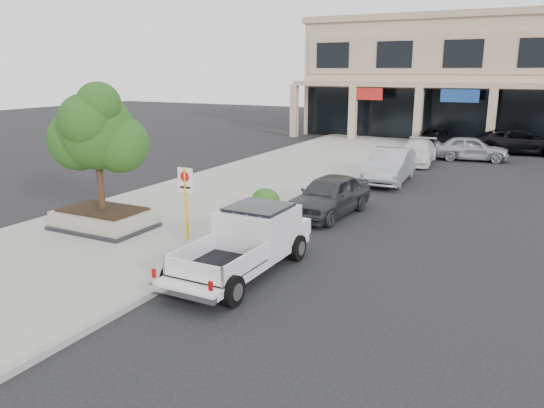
{
  "coord_description": "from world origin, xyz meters",
  "views": [
    {
      "loc": [
        6.62,
        -12.5,
        5.38
      ],
      "look_at": [
        -0.69,
        1.5,
        1.36
      ],
      "focal_mm": 35.0,
      "sensor_mm": 36.0,
      "label": 1
    }
  ],
  "objects": [
    {
      "name": "sidewalk",
      "position": [
        -5.5,
        6.0,
        0.07
      ],
      "size": [
        8.0,
        52.0,
        0.15
      ],
      "primitive_type": "cube",
      "color": "gray",
      "rests_on": "ground"
    },
    {
      "name": "curb_car_d",
      "position": [
        -0.46,
        25.5,
        0.7
      ],
      "size": [
        2.77,
        5.2,
        1.39
      ],
      "primitive_type": "imported",
      "rotation": [
        0.0,
        0.0,
        0.09
      ],
      "color": "black",
      "rests_on": "ground"
    },
    {
      "name": "curb_car_a",
      "position": [
        -0.49,
        5.75,
        0.76
      ],
      "size": [
        2.25,
        4.65,
        1.53
      ],
      "primitive_type": "imported",
      "rotation": [
        0.0,
        0.0,
        -0.1
      ],
      "color": "#2C2E31",
      "rests_on": "ground"
    },
    {
      "name": "lot_car_d",
      "position": [
        5.03,
        25.67,
        0.8
      ],
      "size": [
        6.22,
        3.82,
        1.61
      ],
      "primitive_type": "imported",
      "rotation": [
        0.0,
        0.0,
        1.78
      ],
      "color": "black",
      "rests_on": "ground"
    },
    {
      "name": "no_parking_sign",
      "position": [
        -3.2,
        0.5,
        1.63
      ],
      "size": [
        0.55,
        0.09,
        2.3
      ],
      "color": "#FFB70D",
      "rests_on": "sidewalk"
    },
    {
      "name": "curb",
      "position": [
        -1.55,
        6.0,
        0.07
      ],
      "size": [
        0.2,
        52.0,
        0.15
      ],
      "primitive_type": "cube",
      "color": "gray",
      "rests_on": "ground"
    },
    {
      "name": "curb_car_c",
      "position": [
        -0.11,
        18.78,
        0.68
      ],
      "size": [
        2.25,
        4.81,
        1.36
      ],
      "primitive_type": "imported",
      "rotation": [
        0.0,
        0.0,
        0.07
      ],
      "color": "silver",
      "rests_on": "ground"
    },
    {
      "name": "planter",
      "position": [
        -6.44,
        0.15,
        0.48
      ],
      "size": [
        3.2,
        2.2,
        0.68
      ],
      "color": "black",
      "rests_on": "sidewalk"
    },
    {
      "name": "lot_car_a",
      "position": [
        2.53,
        21.41,
        0.74
      ],
      "size": [
        4.58,
        2.47,
        1.48
      ],
      "primitive_type": "imported",
      "rotation": [
        0.0,
        0.0,
        1.74
      ],
      "color": "#A0A1A7",
      "rests_on": "ground"
    },
    {
      "name": "pickup_truck",
      "position": [
        -0.35,
        -0.97,
        0.85
      ],
      "size": [
        2.04,
        5.41,
        1.7
      ],
      "primitive_type": null,
      "rotation": [
        0.0,
        0.0,
        -0.01
      ],
      "color": "silver",
      "rests_on": "ground"
    },
    {
      "name": "curb_car_b",
      "position": [
        -0.12,
        12.86,
        0.81
      ],
      "size": [
        1.99,
        5.01,
        1.62
      ],
      "primitive_type": "imported",
      "rotation": [
        0.0,
        0.0,
        0.06
      ],
      "color": "#A1A3A9",
      "rests_on": "ground"
    },
    {
      "name": "ground",
      "position": [
        0.0,
        0.0,
        0.0
      ],
      "size": [
        120.0,
        120.0,
        0.0
      ],
      "primitive_type": "plane",
      "color": "black",
      "rests_on": "ground"
    },
    {
      "name": "hedge",
      "position": [
        -2.51,
        4.45,
        0.62
      ],
      "size": [
        1.1,
        0.99,
        0.93
      ],
      "primitive_type": "ellipsoid",
      "color": "#1C4A15",
      "rests_on": "sidewalk"
    },
    {
      "name": "planter_tree",
      "position": [
        -6.3,
        0.3,
        3.41
      ],
      "size": [
        2.9,
        2.55,
        4.0
      ],
      "color": "black",
      "rests_on": "planter"
    }
  ]
}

